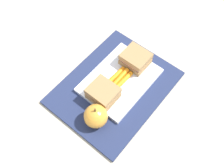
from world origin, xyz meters
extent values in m
plane|color=#B7AD99|center=(0.00, 0.00, 0.00)|extent=(2.40, 2.40, 0.00)
cube|color=navy|center=(0.00, 0.00, 0.01)|extent=(0.36, 0.28, 0.01)
cube|color=white|center=(-0.03, 0.00, 0.02)|extent=(0.23, 0.17, 0.01)
cube|color=#9E7A4C|center=(-0.10, 0.00, 0.03)|extent=(0.07, 0.08, 0.02)
cube|color=pink|center=(-0.10, 0.00, 0.04)|extent=(0.07, 0.07, 0.01)
cube|color=#9E7A4C|center=(-0.10, 0.00, 0.06)|extent=(0.07, 0.08, 0.02)
cube|color=#9E7A4C|center=(0.05, 0.00, 0.03)|extent=(0.07, 0.08, 0.02)
cube|color=pink|center=(0.05, 0.00, 0.04)|extent=(0.07, 0.07, 0.01)
cube|color=#9E7A4C|center=(0.05, 0.00, 0.06)|extent=(0.07, 0.08, 0.02)
cylinder|color=orange|center=(-0.03, -0.01, 0.03)|extent=(0.08, 0.01, 0.02)
cylinder|color=orange|center=(-0.03, 0.00, 0.03)|extent=(0.08, 0.01, 0.02)
cylinder|color=orange|center=(-0.03, 0.01, 0.03)|extent=(0.08, 0.01, 0.02)
sphere|color=gold|center=(0.12, 0.03, 0.04)|extent=(0.07, 0.07, 0.07)
cylinder|color=brown|center=(0.12, 0.03, 0.08)|extent=(0.01, 0.01, 0.01)
camera|label=1|loc=(0.32, 0.25, 0.73)|focal=43.30mm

